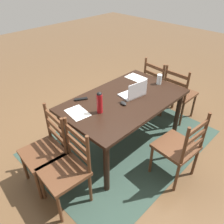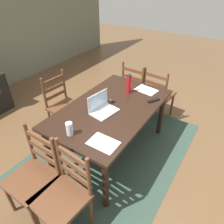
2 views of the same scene
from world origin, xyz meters
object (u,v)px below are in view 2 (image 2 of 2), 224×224
at_px(chair_left_far, 34,176).
at_px(tv_remote, 153,100).
at_px(chair_far_head, 64,106).
at_px(laptop, 102,107).
at_px(water_bottle, 129,83).
at_px(computer_mouse, 111,100).
at_px(chair_right_near, 158,94).
at_px(drinking_glass, 69,129).
at_px(chair_left_near, 64,196).
at_px(chair_right_far, 136,88).
at_px(dining_table, 111,112).

relative_size(chair_left_far, tv_remote, 5.59).
bearing_deg(chair_far_head, laptop, -99.95).
relative_size(chair_far_head, tv_remote, 5.59).
height_order(laptop, water_bottle, water_bottle).
relative_size(water_bottle, computer_mouse, 2.77).
height_order(chair_right_near, water_bottle, water_bottle).
relative_size(chair_right_near, computer_mouse, 9.50).
relative_size(chair_right_near, drinking_glass, 6.47).
relative_size(drinking_glass, computer_mouse, 1.47).
bearing_deg(water_bottle, laptop, 175.17).
bearing_deg(tv_remote, laptop, 81.37).
relative_size(chair_left_far, chair_left_near, 1.00).
height_order(water_bottle, drinking_glass, water_bottle).
relative_size(chair_far_head, computer_mouse, 9.50).
relative_size(chair_left_near, chair_right_far, 1.00).
bearing_deg(tv_remote, dining_table, 76.42).
bearing_deg(chair_left_far, dining_table, -10.08).
distance_m(chair_far_head, drinking_glass, 1.11).
relative_size(chair_right_far, drinking_glass, 6.47).
relative_size(chair_left_far, chair_right_near, 1.00).
bearing_deg(chair_right_near, laptop, 169.05).
bearing_deg(laptop, chair_far_head, 80.05).
height_order(chair_left_far, chair_right_far, same).
bearing_deg(laptop, chair_left_near, -165.57).
relative_size(dining_table, chair_left_far, 1.75).
relative_size(chair_right_near, water_bottle, 3.43).
distance_m(chair_left_near, laptop, 1.07).
relative_size(drinking_glass, tv_remote, 0.86).
bearing_deg(laptop, chair_right_near, -10.95).
distance_m(chair_left_near, chair_right_far, 2.27).
distance_m(chair_far_head, water_bottle, 1.07).
bearing_deg(water_bottle, dining_table, 179.88).
distance_m(chair_right_far, chair_right_near, 0.40).
relative_size(chair_right_far, laptop, 2.71).
relative_size(chair_left_near, chair_right_near, 1.00).
distance_m(dining_table, water_bottle, 0.50).
bearing_deg(computer_mouse, chair_left_far, -175.49).
bearing_deg(computer_mouse, drinking_glass, -169.42).
distance_m(chair_far_head, computer_mouse, 0.85).
xyz_separation_m(chair_far_head, chair_right_near, (1.11, -1.06, 0.00)).
bearing_deg(tv_remote, drinking_glass, 96.57).
xyz_separation_m(dining_table, chair_far_head, (0.00, 0.87, -0.21)).
distance_m(computer_mouse, tv_remote, 0.56).
height_order(laptop, tv_remote, laptop).
bearing_deg(chair_right_near, tv_remote, -164.57).
bearing_deg(chair_left_far, tv_remote, -20.98).
bearing_deg(tv_remote, chair_right_near, -45.02).
relative_size(chair_left_near, computer_mouse, 9.50).
xyz_separation_m(dining_table, water_bottle, (0.44, -0.00, 0.23)).
xyz_separation_m(chair_right_far, water_bottle, (-0.68, -0.20, 0.44)).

